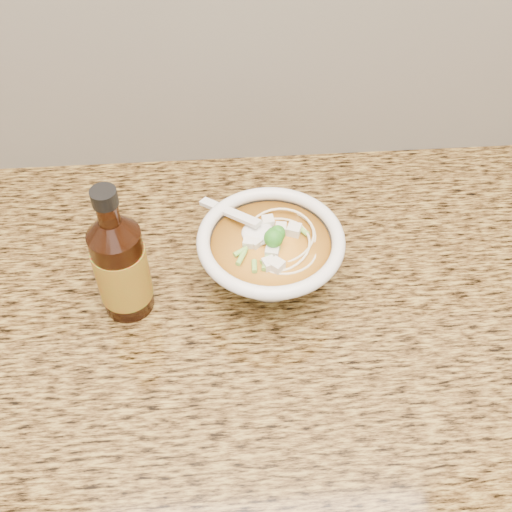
{
  "coord_description": "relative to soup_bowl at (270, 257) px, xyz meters",
  "views": [
    {
      "loc": [
        -0.08,
        1.13,
        1.62
      ],
      "look_at": [
        -0.04,
        1.71,
        0.95
      ],
      "focal_mm": 45.0,
      "sensor_mm": 36.0,
      "label": 1
    }
  ],
  "objects": [
    {
      "name": "cabinet",
      "position": [
        0.02,
        -0.03,
        -0.52
      ],
      "size": [
        4.0,
        0.65,
        0.86
      ],
      "primitive_type": "cube",
      "color": "#351E0F",
      "rests_on": "ground"
    },
    {
      "name": "soup_bowl",
      "position": [
        0.0,
        0.0,
        0.0
      ],
      "size": [
        0.2,
        0.2,
        0.11
      ],
      "rotation": [
        0.0,
        0.0,
        0.25
      ],
      "color": "white",
      "rests_on": "counter_slab"
    },
    {
      "name": "hot_sauce_bottle",
      "position": [
        -0.2,
        -0.03,
        0.03
      ],
      "size": [
        0.08,
        0.08,
        0.21
      ],
      "rotation": [
        0.0,
        0.0,
        -0.07
      ],
      "color": "#321306",
      "rests_on": "counter_slab"
    },
    {
      "name": "counter_slab",
      "position": [
        0.02,
        -0.03,
        -0.07
      ],
      "size": [
        4.0,
        0.68,
        0.04
      ],
      "primitive_type": "cube",
      "color": "olive",
      "rests_on": "cabinet"
    }
  ]
}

